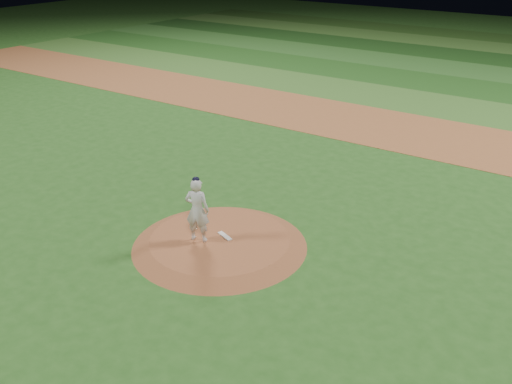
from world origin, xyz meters
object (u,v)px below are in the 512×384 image
pitching_rubber (225,236)px  pitcher_on_mound (197,210)px  pitchers_mound (220,242)px  rosin_bag (193,223)px

pitching_rubber → pitcher_on_mound: bearing=-108.9°
pitcher_on_mound → pitching_rubber: bearing=50.3°
pitchers_mound → pitcher_on_mound: bearing=-137.6°
pitching_rubber → pitcher_on_mound: 1.33m
pitchers_mound → pitching_rubber: 0.25m
pitching_rubber → pitcher_on_mound: (-0.54, -0.64, 1.03)m
pitchers_mound → rosin_bag: bearing=169.7°
pitcher_on_mound → pitchers_mound: bearing=42.4°
rosin_bag → pitchers_mound: bearing=-10.3°
pitching_rubber → rosin_bag: rosin_bag is taller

